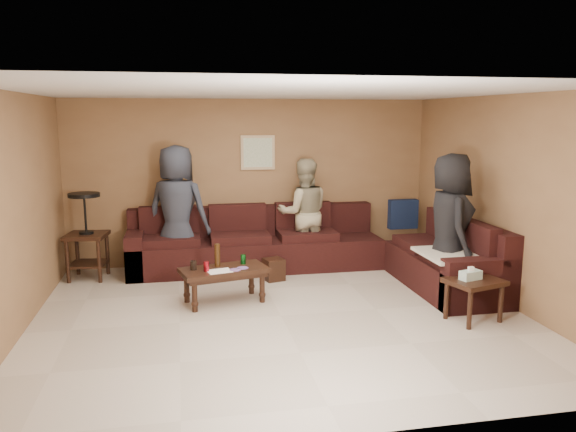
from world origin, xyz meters
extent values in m
plane|color=beige|center=(0.00, 0.00, 0.00)|extent=(5.50, 5.50, 0.00)
cube|color=silver|center=(0.00, 0.00, 2.45)|extent=(5.50, 5.00, 0.10)
cube|color=olive|center=(0.00, 2.50, 1.25)|extent=(5.50, 0.10, 2.50)
cube|color=olive|center=(0.00, -2.50, 1.25)|extent=(5.50, 0.10, 2.50)
cube|color=olive|center=(-2.75, 0.00, 1.25)|extent=(0.10, 5.00, 2.50)
cube|color=olive|center=(2.75, 0.00, 1.25)|extent=(0.10, 5.00, 2.50)
cube|color=black|center=(0.00, 2.05, 0.23)|extent=(3.70, 0.90, 0.45)
cube|color=black|center=(0.00, 2.38, 0.68)|extent=(3.70, 0.24, 0.45)
cube|color=black|center=(-1.73, 2.05, 0.32)|extent=(0.24, 0.90, 0.63)
cube|color=black|center=(2.30, 0.60, 0.23)|extent=(0.90, 2.00, 0.45)
cube|color=black|center=(2.63, 0.60, 0.68)|extent=(0.24, 2.00, 0.45)
cube|color=black|center=(2.30, -0.28, 0.32)|extent=(0.90, 0.24, 0.63)
cube|color=#121D3B|center=(2.30, 2.05, 0.75)|extent=(0.45, 0.14, 0.45)
cube|color=beige|center=(2.30, 0.15, 0.58)|extent=(1.00, 0.85, 0.04)
cube|color=black|center=(-0.59, 0.60, 0.40)|extent=(1.12, 0.74, 0.06)
cube|color=black|center=(-0.59, 0.60, 0.35)|extent=(1.03, 0.65, 0.05)
cylinder|color=black|center=(-0.96, 0.32, 0.19)|extent=(0.07, 0.07, 0.37)
cylinder|color=black|center=(-0.14, 0.52, 0.19)|extent=(0.07, 0.07, 0.37)
cylinder|color=black|center=(-1.04, 0.69, 0.19)|extent=(0.07, 0.07, 0.37)
cylinder|color=black|center=(-0.22, 0.88, 0.19)|extent=(0.07, 0.07, 0.37)
cylinder|color=maroon|center=(-0.81, 0.50, 0.49)|extent=(0.07, 0.07, 0.12)
cylinder|color=#11651E|center=(-0.34, 0.76, 0.49)|extent=(0.07, 0.07, 0.12)
cylinder|color=#311C0B|center=(-0.66, 0.70, 0.57)|extent=(0.07, 0.07, 0.28)
cylinder|color=black|center=(-0.95, 0.59, 0.49)|extent=(0.08, 0.08, 0.11)
cube|color=white|center=(-0.65, 0.47, 0.43)|extent=(0.32, 0.28, 0.00)
cylinder|color=#C0437D|center=(-0.47, 0.49, 0.43)|extent=(0.14, 0.14, 0.01)
cylinder|color=#C0437D|center=(-0.37, 0.56, 0.43)|extent=(0.14, 0.14, 0.01)
cube|color=black|center=(-2.37, 2.00, 0.61)|extent=(0.60, 0.60, 0.05)
cube|color=black|center=(-2.37, 2.00, 0.21)|extent=(0.53, 0.53, 0.03)
cylinder|color=black|center=(-2.61, 1.82, 0.31)|extent=(0.05, 0.05, 0.61)
cylinder|color=black|center=(-2.19, 1.76, 0.31)|extent=(0.05, 0.05, 0.61)
cylinder|color=black|center=(-2.55, 2.24, 0.31)|extent=(0.05, 0.05, 0.61)
cylinder|color=black|center=(-2.13, 2.18, 0.31)|extent=(0.05, 0.05, 0.61)
cylinder|color=black|center=(-2.37, 2.00, 0.66)|extent=(0.19, 0.19, 0.03)
cylinder|color=black|center=(-2.37, 2.00, 0.93)|extent=(0.03, 0.03, 0.51)
cylinder|color=black|center=(-2.37, 2.00, 1.18)|extent=(0.42, 0.42, 0.05)
cube|color=black|center=(2.07, -0.55, 0.45)|extent=(0.68, 0.61, 0.05)
cylinder|color=black|center=(1.90, -0.79, 0.22)|extent=(0.05, 0.05, 0.45)
cylinder|color=black|center=(2.34, -0.66, 0.22)|extent=(0.05, 0.05, 0.45)
cylinder|color=black|center=(1.80, -0.44, 0.22)|extent=(0.05, 0.05, 0.45)
cylinder|color=black|center=(2.24, -0.32, 0.22)|extent=(0.05, 0.05, 0.45)
cube|color=white|center=(2.02, -0.55, 0.52)|extent=(0.26, 0.18, 0.10)
cube|color=white|center=(2.02, -0.55, 0.59)|extent=(0.06, 0.04, 0.05)
cube|color=black|center=(0.16, 1.42, 0.15)|extent=(0.31, 0.31, 0.30)
cube|color=tan|center=(0.10, 2.48, 1.70)|extent=(0.52, 0.03, 0.52)
cube|color=silver|center=(0.10, 2.46, 1.70)|extent=(0.44, 0.01, 0.44)
imported|color=#282C38|center=(-1.12, 1.99, 0.93)|extent=(1.07, 0.92, 1.85)
imported|color=tan|center=(0.73, 2.07, 0.82)|extent=(0.82, 0.66, 1.63)
imported|color=black|center=(2.22, 0.36, 0.90)|extent=(0.70, 0.96, 1.80)
camera|label=1|loc=(-1.09, -6.00, 2.25)|focal=35.00mm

